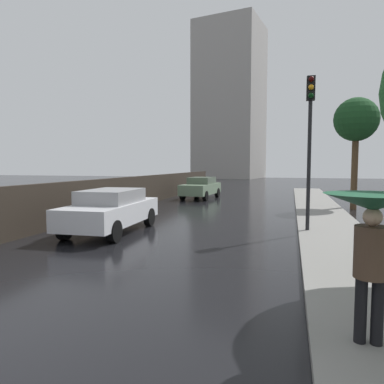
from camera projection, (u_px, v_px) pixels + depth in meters
name	position (u px, v px, depth m)	size (l,w,h in m)	color
car_white_mid_road	(111.00, 210.00, 11.92)	(1.98, 4.48, 1.43)	silver
car_green_far_ahead	(201.00, 187.00, 23.83)	(1.98, 4.31, 1.42)	slate
pedestrian_with_umbrella_far	(373.00, 225.00, 4.15)	(1.11, 1.11, 1.79)	black
traffic_light	(310.00, 126.00, 11.36)	(0.26, 0.39, 4.91)	black
street_tree_mid	(356.00, 121.00, 17.75)	(2.16, 2.16, 5.59)	#4C3823
distant_tower	(230.00, 102.00, 60.10)	(11.66, 11.48, 25.49)	#9E9993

